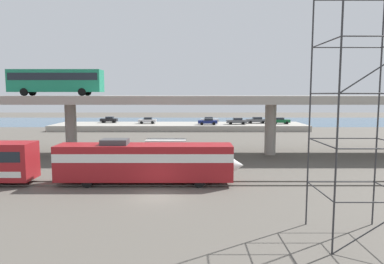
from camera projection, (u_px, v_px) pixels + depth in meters
ground_plane at (156, 196)px, 28.62m from camera, size 260.00×260.00×0.00m
rail_strip_near at (160, 185)px, 31.85m from camera, size 110.00×0.12×0.12m
rail_strip_far at (161, 181)px, 33.32m from camera, size 110.00×0.12×0.12m
train_locomotive at (154, 161)px, 32.36m from camera, size 17.03×3.04×4.18m
highway_overpass at (170, 101)px, 47.72m from camera, size 96.00×10.06×8.02m
transit_bus_on_overpass at (56, 80)px, 46.32m from camera, size 12.00×2.68×3.40m
service_truck_west at (159, 151)px, 41.05m from camera, size 6.80×2.46×3.04m
scaffolding_tower at (361, 110)px, 19.51m from camera, size 4.32×4.32×13.90m
pier_parking_lot at (180, 126)px, 83.23m from camera, size 58.25×12.38×1.29m
parked_car_0 at (209, 120)px, 84.62m from camera, size 4.29×1.89×1.50m
parked_car_1 at (147, 120)px, 83.43m from camera, size 4.19×1.91×1.50m
parked_car_2 at (109, 120)px, 86.08m from camera, size 4.01×1.99×1.50m
parked_car_3 at (208, 121)px, 80.20m from camera, size 4.35×1.97×1.50m
parked_car_4 at (280, 121)px, 82.52m from camera, size 4.30×1.88×1.50m
parked_car_5 at (256, 120)px, 84.27m from camera, size 4.69×1.95×1.50m
parked_car_6 at (237, 121)px, 81.43m from camera, size 4.63×1.84×1.50m
harbor_water at (182, 122)px, 106.17m from camera, size 140.00×36.00×0.01m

